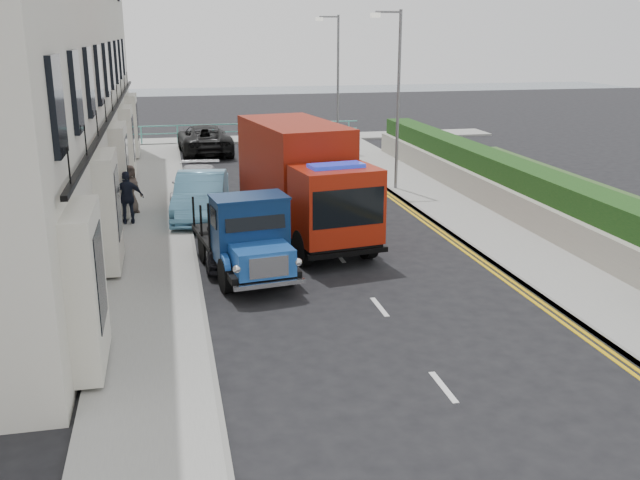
# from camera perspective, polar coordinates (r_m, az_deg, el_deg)

# --- Properties ---
(ground) EXTENTS (120.00, 120.00, 0.00)m
(ground) POSITION_cam_1_polar(r_m,az_deg,el_deg) (15.09, 7.01, -8.11)
(ground) COLOR black
(ground) RESTS_ON ground
(pavement_west) EXTENTS (2.40, 38.00, 0.12)m
(pavement_west) POSITION_cam_1_polar(r_m,az_deg,el_deg) (22.78, -13.11, 0.26)
(pavement_west) COLOR gray
(pavement_west) RESTS_ON ground
(pavement_east) EXTENTS (2.60, 38.00, 0.12)m
(pavement_east) POSITION_cam_1_polar(r_m,az_deg,el_deg) (24.86, 11.83, 1.69)
(pavement_east) COLOR gray
(pavement_east) RESTS_ON ground
(promenade) EXTENTS (30.00, 2.50, 0.12)m
(promenade) POSITION_cam_1_polar(r_m,az_deg,el_deg) (42.63, -5.88, 8.01)
(promenade) COLOR gray
(promenade) RESTS_ON ground
(sea_plane) EXTENTS (120.00, 120.00, 0.00)m
(sea_plane) POSITION_cam_1_polar(r_m,az_deg,el_deg) (73.34, -8.71, 11.36)
(sea_plane) COLOR #4D5E6A
(sea_plane) RESTS_ON ground
(terrace_west) EXTENTS (6.31, 30.20, 14.25)m
(terrace_west) POSITION_cam_1_polar(r_m,az_deg,el_deg) (26.38, -23.83, 17.13)
(terrace_west) COLOR silver
(terrace_west) RESTS_ON ground
(garden_east) EXTENTS (1.45, 28.00, 1.75)m
(garden_east) POSITION_cam_1_polar(r_m,az_deg,el_deg) (25.50, 15.88, 3.72)
(garden_east) COLOR #B2AD9E
(garden_east) RESTS_ON ground
(seafront_railing) EXTENTS (13.00, 0.08, 1.11)m
(seafront_railing) POSITION_cam_1_polar(r_m,az_deg,el_deg) (41.77, -5.77, 8.56)
(seafront_railing) COLOR #59B2A5
(seafront_railing) RESTS_ON ground
(lamp_mid) EXTENTS (1.23, 0.18, 7.00)m
(lamp_mid) POSITION_cam_1_polar(r_m,az_deg,el_deg) (28.43, 6.06, 11.82)
(lamp_mid) COLOR slate
(lamp_mid) RESTS_ON ground
(lamp_far) EXTENTS (1.23, 0.18, 7.00)m
(lamp_far) POSITION_cam_1_polar(r_m,az_deg,el_deg) (38.04, 1.26, 13.05)
(lamp_far) COLOR slate
(lamp_far) RESTS_ON ground
(bedford_lorry) EXTENTS (2.45, 4.88, 2.22)m
(bedford_lorry) POSITION_cam_1_polar(r_m,az_deg,el_deg) (18.40, -5.71, -0.11)
(bedford_lorry) COLOR black
(bedford_lorry) RESTS_ON ground
(red_lorry) EXTENTS (3.30, 6.98, 3.51)m
(red_lorry) POSITION_cam_1_polar(r_m,az_deg,el_deg) (21.92, -1.42, 4.94)
(red_lorry) COLOR black
(red_lorry) RESTS_ON ground
(parked_car_front) EXTENTS (2.39, 4.71, 1.54)m
(parked_car_front) POSITION_cam_1_polar(r_m,az_deg,el_deg) (20.36, -6.36, 0.75)
(parked_car_front) COLOR black
(parked_car_front) RESTS_ON ground
(parked_car_mid) EXTENTS (2.27, 4.90, 1.55)m
(parked_car_mid) POSITION_cam_1_polar(r_m,az_deg,el_deg) (24.83, -9.49, 3.50)
(parked_car_mid) COLOR #5693B8
(parked_car_mid) RESTS_ON ground
(parked_car_rear) EXTENTS (2.27, 4.64, 1.30)m
(parked_car_rear) POSITION_cam_1_polar(r_m,az_deg,el_deg) (27.13, -9.75, 4.31)
(parked_car_rear) COLOR silver
(parked_car_rear) RESTS_ON ground
(seafront_car_left) EXTENTS (2.75, 5.61, 1.53)m
(seafront_car_left) POSITION_cam_1_polar(r_m,az_deg,el_deg) (38.15, -9.24, 7.97)
(seafront_car_left) COLOR black
(seafront_car_left) RESTS_ON ground
(seafront_car_right) EXTENTS (2.67, 4.58, 1.47)m
(seafront_car_right) POSITION_cam_1_polar(r_m,az_deg,el_deg) (37.64, -3.81, 7.98)
(seafront_car_right) COLOR #ACADB1
(seafront_car_right) RESTS_ON ground
(pedestrian_west_near) EXTENTS (1.05, 0.51, 1.74)m
(pedestrian_west_near) POSITION_cam_1_polar(r_m,az_deg,el_deg) (24.13, -15.13, 3.30)
(pedestrian_west_near) COLOR black
(pedestrian_west_near) RESTS_ON pavement_west
(pedestrian_west_far) EXTENTS (0.99, 0.93, 1.70)m
(pedestrian_west_far) POSITION_cam_1_polar(r_m,az_deg,el_deg) (25.54, -14.99, 3.96)
(pedestrian_west_far) COLOR #493C34
(pedestrian_west_far) RESTS_ON pavement_west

